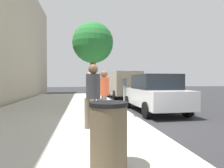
{
  "coord_description": "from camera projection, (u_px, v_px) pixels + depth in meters",
  "views": [
    {
      "loc": [
        -5.49,
        2.02,
        1.48
      ],
      "look_at": [
        1.32,
        0.9,
        1.36
      ],
      "focal_mm": 29.57,
      "sensor_mm": 36.0,
      "label": 1
    }
  ],
  "objects": [
    {
      "name": "parked_van_far",
      "position": [
        122.0,
        83.0,
        15.56
      ],
      "size": [
        5.23,
        2.17,
        2.18
      ],
      "color": "gray",
      "rests_on": "ground_plane"
    },
    {
      "name": "parking_meter",
      "position": [
        124.0,
        89.0,
        6.75
      ],
      "size": [
        0.36,
        0.12,
        1.41
      ],
      "color": "gray",
      "rests_on": "sidewalk_slab"
    },
    {
      "name": "trash_bin",
      "position": [
        109.0,
        135.0,
        2.77
      ],
      "size": [
        0.59,
        0.59,
        1.01
      ],
      "color": "brown",
      "rests_on": "sidewalk_slab"
    },
    {
      "name": "pedestrian_bystander",
      "position": [
        93.0,
        91.0,
        5.03
      ],
      "size": [
        0.39,
        0.47,
        1.78
      ],
      "rotation": [
        0.0,
        0.0,
        -0.59
      ],
      "color": "#726656",
      "rests_on": "sidewalk_slab"
    },
    {
      "name": "parking_officer",
      "position": [
        91.0,
        90.0,
        7.1
      ],
      "size": [
        0.5,
        0.37,
        1.68
      ],
      "rotation": [
        0.0,
        0.0,
        -1.87
      ],
      "color": "tan",
      "rests_on": "sidewalk_slab"
    },
    {
      "name": "sidewalk_slab",
      "position": [
        47.0,
        130.0,
        5.28
      ],
      "size": [
        28.0,
        6.0,
        0.15
      ],
      "primitive_type": "cube",
      "color": "#B7B2A8",
      "rests_on": "ground_plane"
    },
    {
      "name": "street_tree",
      "position": [
        93.0,
        44.0,
        10.39
      ],
      "size": [
        2.3,
        2.3,
        4.63
      ],
      "color": "brown",
      "rests_on": "sidewalk_slab"
    },
    {
      "name": "pedestrian_at_meter",
      "position": [
        104.0,
        90.0,
        6.58
      ],
      "size": [
        0.52,
        0.37,
        1.7
      ],
      "rotation": [
        0.0,
        0.0,
        -1.56
      ],
      "color": "#726656",
      "rests_on": "sidewalk_slab"
    },
    {
      "name": "ground_plane",
      "position": [
        147.0,
        128.0,
        5.77
      ],
      "size": [
        80.0,
        80.0,
        0.0
      ],
      "primitive_type": "plane",
      "color": "#2B2B2D",
      "rests_on": "ground"
    },
    {
      "name": "parked_sedan_near",
      "position": [
        154.0,
        93.0,
        8.71
      ],
      "size": [
        4.42,
        2.01,
        1.77
      ],
      "color": "silver",
      "rests_on": "ground_plane"
    }
  ]
}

